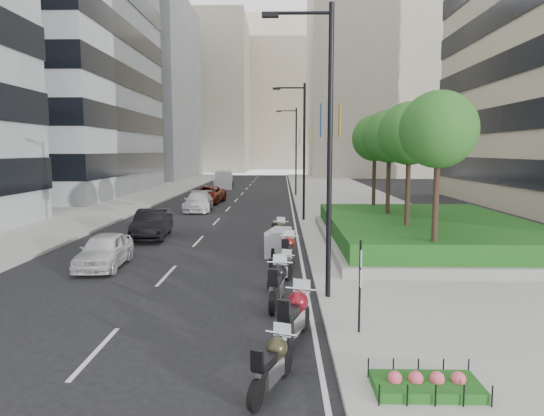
{
  "coord_description": "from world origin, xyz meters",
  "views": [
    {
      "loc": [
        2.85,
        -13.77,
        4.69
      ],
      "look_at": [
        2.39,
        8.9,
        2.0
      ],
      "focal_mm": 32.0,
      "sensor_mm": 36.0,
      "label": 1
    }
  ],
  "objects_px": {
    "motorcycle_1": "(295,317)",
    "motorcycle_2": "(277,284)",
    "motorcycle_6": "(278,234)",
    "car_b": "(152,224)",
    "motorcycle_0": "(272,364)",
    "motorcycle_3": "(281,270)",
    "lamp_post_1": "(302,145)",
    "motorcycle_5": "(278,243)",
    "car_d": "(207,195)",
    "parking_sign": "(360,281)",
    "car_c": "(198,201)",
    "lamp_post_0": "(325,138)",
    "lamp_post_2": "(295,147)",
    "motorcycle_4": "(288,251)",
    "delivery_van": "(224,180)",
    "car_a": "(104,250)"
  },
  "relations": [
    {
      "from": "motorcycle_0",
      "to": "motorcycle_1",
      "type": "bearing_deg",
      "value": 10.25
    },
    {
      "from": "motorcycle_0",
      "to": "motorcycle_3",
      "type": "height_order",
      "value": "motorcycle_0"
    },
    {
      "from": "motorcycle_2",
      "to": "car_b",
      "type": "distance_m",
      "value": 13.26
    },
    {
      "from": "lamp_post_2",
      "to": "delivery_van",
      "type": "relative_size",
      "value": 1.66
    },
    {
      "from": "motorcycle_6",
      "to": "lamp_post_1",
      "type": "bearing_deg",
      "value": 2.36
    },
    {
      "from": "parking_sign",
      "to": "motorcycle_6",
      "type": "relative_size",
      "value": 1.08
    },
    {
      "from": "motorcycle_5",
      "to": "car_a",
      "type": "bearing_deg",
      "value": 121.3
    },
    {
      "from": "motorcycle_6",
      "to": "car_c",
      "type": "height_order",
      "value": "car_c"
    },
    {
      "from": "motorcycle_2",
      "to": "car_b",
      "type": "bearing_deg",
      "value": 39.02
    },
    {
      "from": "motorcycle_5",
      "to": "car_d",
      "type": "height_order",
      "value": "car_d"
    },
    {
      "from": "lamp_post_1",
      "to": "car_b",
      "type": "relative_size",
      "value": 1.94
    },
    {
      "from": "motorcycle_2",
      "to": "motorcycle_5",
      "type": "bearing_deg",
      "value": 7.93
    },
    {
      "from": "parking_sign",
      "to": "lamp_post_0",
      "type": "bearing_deg",
      "value": 102.33
    },
    {
      "from": "motorcycle_5",
      "to": "car_a",
      "type": "xyz_separation_m",
      "value": [
        -7.02,
        -2.29,
        0.09
      ]
    },
    {
      "from": "lamp_post_0",
      "to": "lamp_post_2",
      "type": "height_order",
      "value": "same"
    },
    {
      "from": "lamp_post_2",
      "to": "motorcycle_4",
      "type": "xyz_separation_m",
      "value": [
        -1.05,
        -30.53,
        -4.43
      ]
    },
    {
      "from": "motorcycle_4",
      "to": "motorcycle_5",
      "type": "bearing_deg",
      "value": 17.59
    },
    {
      "from": "motorcycle_3",
      "to": "car_d",
      "type": "distance_m",
      "value": 27.49
    },
    {
      "from": "lamp_post_2",
      "to": "motorcycle_5",
      "type": "xyz_separation_m",
      "value": [
        -1.44,
        -28.41,
        -4.47
      ]
    },
    {
      "from": "lamp_post_1",
      "to": "delivery_van",
      "type": "xyz_separation_m",
      "value": [
        -8.51,
        28.35,
        -4.03
      ]
    },
    {
      "from": "motorcycle_1",
      "to": "motorcycle_2",
      "type": "xyz_separation_m",
      "value": [
        -0.45,
        2.92,
        0.0
      ]
    },
    {
      "from": "car_b",
      "to": "lamp_post_2",
      "type": "bearing_deg",
      "value": 65.97
    },
    {
      "from": "motorcycle_2",
      "to": "delivery_van",
      "type": "xyz_separation_m",
      "value": [
        -7.09,
        45.75,
        0.38
      ]
    },
    {
      "from": "delivery_van",
      "to": "motorcycle_3",
      "type": "bearing_deg",
      "value": -85.4
    },
    {
      "from": "car_d",
      "to": "car_b",
      "type": "bearing_deg",
      "value": -86.16
    },
    {
      "from": "lamp_post_0",
      "to": "lamp_post_2",
      "type": "relative_size",
      "value": 1.0
    },
    {
      "from": "motorcycle_4",
      "to": "car_a",
      "type": "bearing_deg",
      "value": 98.53
    },
    {
      "from": "delivery_van",
      "to": "motorcycle_4",
      "type": "bearing_deg",
      "value": -84.43
    },
    {
      "from": "motorcycle_0",
      "to": "car_b",
      "type": "height_order",
      "value": "car_b"
    },
    {
      "from": "delivery_van",
      "to": "motorcycle_0",
      "type": "bearing_deg",
      "value": -86.93
    },
    {
      "from": "motorcycle_3",
      "to": "motorcycle_6",
      "type": "distance_m",
      "value": 7.02
    },
    {
      "from": "motorcycle_0",
      "to": "lamp_post_1",
      "type": "bearing_deg",
      "value": 18.05
    },
    {
      "from": "motorcycle_5",
      "to": "car_d",
      "type": "distance_m",
      "value": 22.8
    },
    {
      "from": "motorcycle_1",
      "to": "car_a",
      "type": "xyz_separation_m",
      "value": [
        -7.48,
        7.61,
        0.04
      ]
    },
    {
      "from": "motorcycle_1",
      "to": "motorcycle_2",
      "type": "height_order",
      "value": "same"
    },
    {
      "from": "car_b",
      "to": "car_a",
      "type": "bearing_deg",
      "value": -96.37
    },
    {
      "from": "parking_sign",
      "to": "car_c",
      "type": "xyz_separation_m",
      "value": [
        -8.47,
        25.78,
        -0.72
      ]
    },
    {
      "from": "motorcycle_0",
      "to": "car_a",
      "type": "relative_size",
      "value": 0.48
    },
    {
      "from": "car_b",
      "to": "car_d",
      "type": "height_order",
      "value": "car_b"
    },
    {
      "from": "motorcycle_0",
      "to": "motorcycle_6",
      "type": "xyz_separation_m",
      "value": [
        0.01,
        14.52,
        0.08
      ]
    },
    {
      "from": "delivery_van",
      "to": "car_d",
      "type": "bearing_deg",
      "value": -92.98
    },
    {
      "from": "parking_sign",
      "to": "car_d",
      "type": "xyz_separation_m",
      "value": [
        -8.64,
        31.43,
        -0.7
      ]
    },
    {
      "from": "motorcycle_6",
      "to": "car_b",
      "type": "xyz_separation_m",
      "value": [
        -6.84,
        2.17,
        0.14
      ]
    },
    {
      "from": "car_c",
      "to": "delivery_van",
      "type": "distance_m",
      "value": 22.58
    },
    {
      "from": "car_c",
      "to": "motorcycle_2",
      "type": "bearing_deg",
      "value": -78.4
    },
    {
      "from": "car_d",
      "to": "car_a",
      "type": "bearing_deg",
      "value": -86.25
    },
    {
      "from": "lamp_post_2",
      "to": "parking_sign",
      "type": "height_order",
      "value": "lamp_post_2"
    },
    {
      "from": "motorcycle_2",
      "to": "motorcycle_3",
      "type": "height_order",
      "value": "motorcycle_2"
    },
    {
      "from": "motorcycle_4",
      "to": "lamp_post_2",
      "type": "bearing_deg",
      "value": 5.2
    },
    {
      "from": "lamp_post_2",
      "to": "car_d",
      "type": "bearing_deg",
      "value": -140.54
    }
  ]
}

